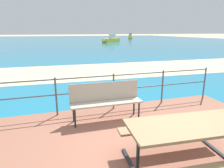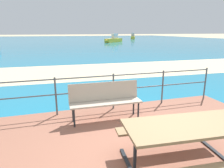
# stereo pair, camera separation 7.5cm
# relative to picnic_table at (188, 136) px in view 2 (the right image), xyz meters

# --- Properties ---
(ground_plane) EXTENTS (240.00, 240.00, 0.00)m
(ground_plane) POSITION_rel_picnic_table_xyz_m (-0.28, 0.33, -0.64)
(ground_plane) COLOR tan
(patio_paving) EXTENTS (6.40, 5.20, 0.06)m
(patio_paving) POSITION_rel_picnic_table_xyz_m (-0.28, 0.33, -0.61)
(patio_paving) COLOR #935B47
(patio_paving) RESTS_ON ground
(sea_water) EXTENTS (90.00, 90.00, 0.01)m
(sea_water) POSITION_rel_picnic_table_xyz_m (-0.28, 40.33, -0.64)
(sea_water) COLOR teal
(sea_water) RESTS_ON ground
(beach_strip) EXTENTS (54.12, 6.37, 0.01)m
(beach_strip) POSITION_rel_picnic_table_xyz_m (-0.28, 8.35, -0.64)
(beach_strip) COLOR beige
(beach_strip) RESTS_ON ground
(picnic_table) EXTENTS (1.92, 1.57, 0.76)m
(picnic_table) POSITION_rel_picnic_table_xyz_m (0.00, 0.00, 0.00)
(picnic_table) COLOR #8C704C
(picnic_table) RESTS_ON patio_paving
(park_bench) EXTENTS (1.66, 0.44, 0.88)m
(park_bench) POSITION_rel_picnic_table_xyz_m (-0.66, 2.13, -0.05)
(park_bench) COLOR tan
(park_bench) RESTS_ON patio_paving
(railing_fence) EXTENTS (5.94, 0.04, 0.96)m
(railing_fence) POSITION_rel_picnic_table_xyz_m (-0.28, 2.71, 0.03)
(railing_fence) COLOR #4C5156
(railing_fence) RESTS_ON patio_paving
(boat_near) EXTENTS (4.62, 4.38, 1.57)m
(boat_near) POSITION_rel_picnic_table_xyz_m (9.79, 35.17, -0.16)
(boat_near) COLOR yellow
(boat_near) RESTS_ON sea_water
(boat_far) EXTENTS (2.61, 4.66, 1.53)m
(boat_far) POSITION_rel_picnic_table_xyz_m (19.52, 49.13, -0.12)
(boat_far) COLOR yellow
(boat_far) RESTS_ON sea_water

